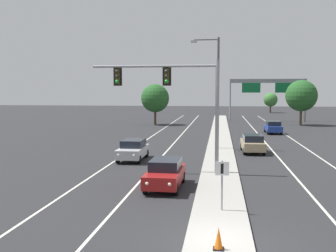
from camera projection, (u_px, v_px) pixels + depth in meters
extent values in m
plane|color=#28282B|center=(219.00, 243.00, 14.40)|extent=(260.00, 260.00, 0.00)
cube|color=#9E9B93|center=(220.00, 158.00, 32.18)|extent=(2.40, 110.00, 0.15)
cube|color=silver|center=(171.00, 146.00, 39.70)|extent=(0.14, 100.00, 0.01)
cube|color=silver|center=(270.00, 148.00, 38.50)|extent=(0.14, 100.00, 0.01)
cube|color=silver|center=(138.00, 146.00, 40.12)|extent=(0.14, 100.00, 0.01)
cube|color=silver|center=(306.00, 148.00, 38.08)|extent=(0.14, 100.00, 0.01)
cylinder|color=gray|center=(217.00, 116.00, 25.99)|extent=(0.24, 0.24, 7.20)
cylinder|color=gray|center=(154.00, 66.00, 26.23)|extent=(8.10, 0.16, 0.16)
cube|color=black|center=(167.00, 76.00, 26.22)|extent=(0.56, 0.06, 1.20)
cube|color=#38330F|center=(167.00, 76.00, 26.18)|extent=(0.32, 0.32, 1.00)
sphere|color=#282828|center=(166.00, 71.00, 25.98)|extent=(0.22, 0.22, 0.22)
sphere|color=#282828|center=(166.00, 76.00, 26.01)|extent=(0.22, 0.22, 0.22)
sphere|color=green|center=(166.00, 81.00, 26.04)|extent=(0.22, 0.22, 0.22)
cube|color=black|center=(118.00, 77.00, 26.63)|extent=(0.56, 0.06, 1.20)
cube|color=#38330F|center=(118.00, 77.00, 26.59)|extent=(0.32, 0.32, 1.00)
sphere|color=#282828|center=(117.00, 71.00, 26.40)|extent=(0.22, 0.22, 0.22)
sphere|color=#282828|center=(117.00, 76.00, 26.42)|extent=(0.22, 0.22, 0.22)
sphere|color=green|center=(117.00, 81.00, 26.45)|extent=(0.22, 0.22, 0.22)
cylinder|color=gray|center=(222.00, 185.00, 17.83)|extent=(0.08, 0.08, 2.20)
cube|color=white|center=(222.00, 169.00, 17.73)|extent=(0.60, 0.03, 0.60)
cube|color=black|center=(222.00, 169.00, 17.71)|extent=(0.12, 0.01, 0.44)
cylinder|color=#4C4C51|center=(218.00, 93.00, 36.88)|extent=(0.20, 0.20, 10.00)
cylinder|color=#4C4C51|center=(206.00, 40.00, 36.60)|extent=(2.20, 0.12, 0.12)
cube|color=#B7B7B2|center=(194.00, 42.00, 36.75)|extent=(0.56, 0.28, 0.20)
cube|color=maroon|center=(165.00, 176.00, 22.57)|extent=(1.90, 4.44, 0.70)
cube|color=black|center=(166.00, 164.00, 22.73)|extent=(1.64, 2.41, 0.56)
sphere|color=#EAE5C6|center=(170.00, 184.00, 20.33)|extent=(0.18, 0.18, 0.18)
sphere|color=#EAE5C6|center=(147.00, 184.00, 20.50)|extent=(0.18, 0.18, 0.18)
cylinder|color=black|center=(176.00, 189.00, 21.00)|extent=(0.23, 0.64, 0.64)
cylinder|color=black|center=(145.00, 188.00, 21.24)|extent=(0.23, 0.64, 0.64)
cylinder|color=black|center=(182.00, 177.00, 23.96)|extent=(0.23, 0.64, 0.64)
cylinder|color=black|center=(156.00, 176.00, 24.20)|extent=(0.23, 0.64, 0.64)
cube|color=#B7B7BC|center=(133.00, 152.00, 31.63)|extent=(1.84, 4.42, 0.70)
cube|color=black|center=(133.00, 143.00, 31.79)|extent=(1.61, 2.39, 0.56)
sphere|color=#EAE5C6|center=(134.00, 156.00, 29.39)|extent=(0.18, 0.18, 0.18)
sphere|color=#EAE5C6|center=(118.00, 155.00, 29.55)|extent=(0.18, 0.18, 0.18)
cylinder|color=black|center=(139.00, 159.00, 30.07)|extent=(0.23, 0.64, 0.64)
cylinder|color=black|center=(118.00, 159.00, 30.29)|extent=(0.23, 0.64, 0.64)
cylinder|color=black|center=(147.00, 153.00, 33.03)|extent=(0.23, 0.64, 0.64)
cylinder|color=black|center=(127.00, 153.00, 33.25)|extent=(0.23, 0.64, 0.64)
cube|color=tan|center=(252.00, 145.00, 35.56)|extent=(1.91, 4.44, 0.70)
cube|color=black|center=(253.00, 138.00, 35.29)|extent=(1.64, 2.41, 0.56)
sphere|color=#EAE5C6|center=(244.00, 141.00, 37.77)|extent=(0.18, 0.18, 0.18)
sphere|color=#EAE5C6|center=(256.00, 141.00, 37.65)|extent=(0.18, 0.18, 0.18)
cylinder|color=black|center=(242.00, 146.00, 37.16)|extent=(0.24, 0.65, 0.64)
cylinder|color=black|center=(260.00, 147.00, 36.99)|extent=(0.24, 0.65, 0.64)
cylinder|color=black|center=(245.00, 151.00, 34.18)|extent=(0.24, 0.65, 0.64)
cylinder|color=black|center=(264.00, 152.00, 34.02)|extent=(0.24, 0.65, 0.64)
cube|color=navy|center=(273.00, 128.00, 51.46)|extent=(1.87, 4.43, 0.70)
cube|color=black|center=(273.00, 123.00, 51.19)|extent=(1.62, 2.40, 0.56)
sphere|color=#EAE5C6|center=(266.00, 126.00, 53.68)|extent=(0.18, 0.18, 0.18)
sphere|color=#EAE5C6|center=(275.00, 126.00, 53.55)|extent=(0.18, 0.18, 0.18)
cylinder|color=black|center=(265.00, 130.00, 53.07)|extent=(0.23, 0.64, 0.64)
cylinder|color=black|center=(278.00, 130.00, 52.89)|extent=(0.23, 0.64, 0.64)
cylinder|color=black|center=(268.00, 132.00, 50.10)|extent=(0.23, 0.64, 0.64)
cylinder|color=black|center=(281.00, 132.00, 49.92)|extent=(0.23, 0.64, 0.64)
cube|color=black|center=(218.00, 249.00, 13.46)|extent=(0.36, 0.36, 0.04)
cone|color=orange|center=(218.00, 238.00, 13.43)|extent=(0.28, 0.28, 0.70)
cylinder|color=gray|center=(230.00, 100.00, 72.55)|extent=(0.28, 0.28, 7.50)
cylinder|color=gray|center=(306.00, 100.00, 70.90)|extent=(0.28, 0.28, 7.50)
cube|color=gray|center=(268.00, 81.00, 71.43)|extent=(13.00, 0.36, 0.70)
cube|color=#0F6033|center=(251.00, 88.00, 71.70)|extent=(3.20, 0.08, 1.70)
cube|color=#0F6033|center=(285.00, 88.00, 70.98)|extent=(3.20, 0.08, 1.70)
cylinder|color=#4C3823|center=(155.00, 117.00, 64.54)|extent=(0.36, 0.36, 2.43)
sphere|color=#235623|center=(155.00, 98.00, 64.29)|extent=(4.45, 4.45, 4.45)
cylinder|color=#4C3823|center=(301.00, 117.00, 63.48)|extent=(0.36, 0.36, 2.67)
sphere|color=#235623|center=(301.00, 96.00, 63.20)|extent=(4.87, 4.87, 4.87)
cylinder|color=#4C3823|center=(270.00, 109.00, 100.01)|extent=(0.36, 0.36, 1.85)
sphere|color=#387533|center=(271.00, 100.00, 99.82)|extent=(3.39, 3.39, 3.39)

